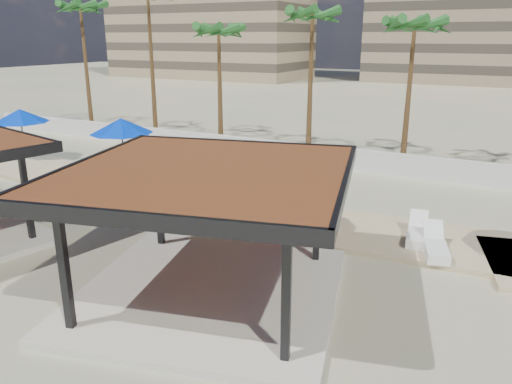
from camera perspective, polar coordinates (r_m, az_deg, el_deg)
ground at (r=14.93m, az=-11.34°, el=-11.22°), size 200.00×200.00×0.00m
promenade at (r=20.10m, az=7.08°, el=-3.14°), size 44.45×7.97×0.24m
boundary_wall at (r=28.12m, az=9.45°, el=3.87°), size 56.00×0.30×1.20m
pavilion_central at (r=13.66m, az=-5.54°, el=-3.34°), size 9.00×9.00×3.77m
umbrella_a at (r=32.39m, az=-25.35°, el=7.86°), size 3.79×3.79×2.84m
umbrella_b at (r=19.20m, az=-3.98°, el=3.25°), size 3.79×3.79×2.57m
umbrella_c at (r=17.90m, az=4.10°, el=1.72°), size 3.35×3.35×2.40m
umbrella_f at (r=26.67m, az=-15.15°, el=7.28°), size 3.27×3.27×2.88m
lounger_a at (r=22.34m, az=-11.21°, el=-0.38°), size 0.96×2.18×0.80m
lounger_b at (r=18.59m, az=17.94°, el=-4.61°), size 0.96×2.14×0.78m
lounger_c at (r=17.67m, az=19.78°, el=-5.95°), size 1.25×2.23×0.80m
palm_a at (r=40.95m, az=-19.40°, el=18.78°), size 3.00×3.00×9.91m
palm_b at (r=37.20m, az=-12.25°, el=20.66°), size 3.00×3.00×10.67m
palm_c at (r=33.13m, az=-4.29°, el=17.45°), size 3.00×3.00×8.22m
palm_d at (r=31.13m, az=6.46°, el=18.89°), size 3.00×3.00×9.08m
palm_e at (r=28.93m, az=17.65°, el=17.19°), size 3.00×3.00×8.47m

